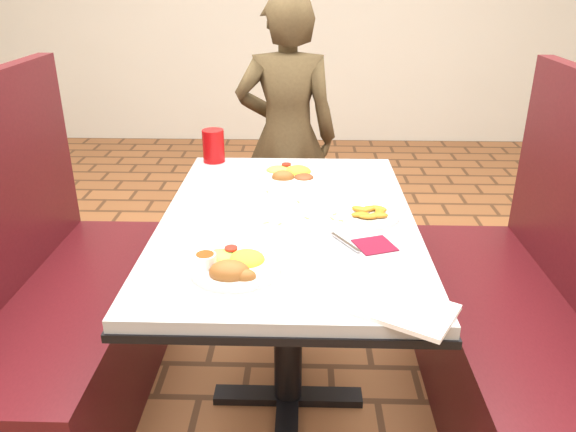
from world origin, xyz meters
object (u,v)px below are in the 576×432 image
object	(u,v)px
far_dinner_plate	(291,172)
booth_bench_right	(518,330)
plantain_plate	(370,215)
diner_person	(287,138)
red_tumbler	(213,146)
dining_table	(288,243)
near_dinner_plate	(233,262)
booth_bench_left	(63,322)

from	to	relation	value
far_dinner_plate	booth_bench_right	bearing A→B (deg)	-24.43
booth_bench_right	plantain_plate	bearing A→B (deg)	-179.16
diner_person	red_tumbler	xyz separation A→B (m)	(-0.28, -0.55, 0.12)
diner_person	far_dinner_plate	bearing A→B (deg)	92.49
diner_person	booth_bench_right	bearing A→B (deg)	126.84
dining_table	diner_person	bearing A→B (deg)	92.03
diner_person	red_tumbler	size ratio (longest dim) A/B	10.53
near_dinner_plate	far_dinner_plate	distance (m)	0.73
dining_table	booth_bench_right	xyz separation A→B (m)	(0.80, 0.00, -0.32)
dining_table	red_tumbler	world-z (taller)	red_tumbler
booth_bench_right	far_dinner_plate	xyz separation A→B (m)	(-0.80, 0.36, 0.44)
booth_bench_left	diner_person	world-z (taller)	diner_person
diner_person	near_dinner_plate	distance (m)	1.46
plantain_plate	red_tumbler	size ratio (longest dim) A/B	1.39
plantain_plate	dining_table	bearing A→B (deg)	178.25
booth_bench_right	red_tumbler	distance (m)	1.34
booth_bench_left	red_tumbler	world-z (taller)	booth_bench_left
booth_bench_left	far_dinner_plate	xyz separation A→B (m)	(0.80, 0.36, 0.44)
booth_bench_left	plantain_plate	bearing A→B (deg)	-0.43
dining_table	booth_bench_right	bearing A→B (deg)	0.00
far_dinner_plate	red_tumbler	world-z (taller)	red_tumbler
diner_person	plantain_plate	distance (m)	1.15
near_dinner_plate	far_dinner_plate	bearing A→B (deg)	79.65
near_dinner_plate	far_dinner_plate	size ratio (longest dim) A/B	0.98
booth_bench_left	near_dinner_plate	world-z (taller)	booth_bench_left
booth_bench_left	plantain_plate	distance (m)	1.14
diner_person	red_tumbler	bearing A→B (deg)	62.25
far_dinner_plate	red_tumbler	size ratio (longest dim) A/B	1.86
plantain_plate	booth_bench_right	bearing A→B (deg)	0.84
dining_table	diner_person	xyz separation A→B (m)	(-0.04, 1.10, 0.04)
near_dinner_plate	plantain_plate	bearing A→B (deg)	41.93
booth_bench_right	far_dinner_plate	bearing A→B (deg)	155.57
diner_person	plantain_plate	bearing A→B (deg)	104.61
far_dinner_plate	plantain_plate	bearing A→B (deg)	-54.95
diner_person	far_dinner_plate	world-z (taller)	diner_person
dining_table	booth_bench_left	bearing A→B (deg)	180.00
diner_person	far_dinner_plate	size ratio (longest dim) A/B	5.65
near_dinner_plate	booth_bench_left	bearing A→B (deg)	151.59
near_dinner_plate	far_dinner_plate	xyz separation A→B (m)	(0.13, 0.72, -0.00)
booth_bench_right	red_tumbler	xyz separation A→B (m)	(-1.12, 0.55, 0.49)
dining_table	near_dinner_plate	bearing A→B (deg)	-110.21
far_dinner_plate	plantain_plate	size ratio (longest dim) A/B	1.34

